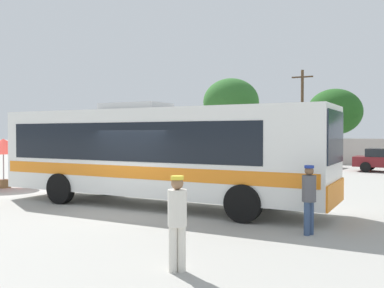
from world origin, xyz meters
TOP-DOWN VIEW (x-y plane):
  - ground_plane at (0.00, 10.00)m, footprint 300.00×300.00m
  - perimeter_wall at (0.00, 24.28)m, footprint 80.00×0.30m
  - coach_bus_white_orange at (-0.17, 1.37)m, footprint 11.66×4.10m
  - attendant_by_bus_door at (5.56, 0.34)m, footprint 0.40×0.40m
  - passenger_waiting_on_apron at (4.71, -3.63)m, footprint 0.47×0.47m
  - vendor_umbrella_near_gate_red at (-8.62, 0.98)m, footprint 2.34×2.34m
  - parked_car_leftmost_red at (-14.11, 19.72)m, footprint 4.24×2.25m
  - parked_car_second_black at (-8.52, 20.06)m, footprint 4.24×2.23m
  - parked_car_third_maroon at (-2.35, 20.47)m, footprint 4.43×2.12m
  - utility_pole_near at (-4.74, 25.91)m, footprint 1.79×0.43m
  - roadside_tree_left at (-13.93, 29.46)m, footprint 5.83×5.83m
  - roadside_tree_midleft at (-3.12, 29.54)m, footprint 4.88×4.88m

SIDE VIEW (x-z plane):
  - ground_plane at x=0.00m, z-range 0.00..0.00m
  - parked_car_second_black at x=-8.52m, z-range 0.05..1.50m
  - parked_car_leftmost_red at x=-14.11m, z-range 0.04..1.52m
  - parked_car_third_maroon at x=-2.35m, z-range 0.04..1.56m
  - attendant_by_bus_door at x=5.56m, z-range 0.11..1.76m
  - passenger_waiting_on_apron at x=4.71m, z-range 0.12..1.78m
  - perimeter_wall at x=0.00m, z-range 0.00..2.03m
  - vendor_umbrella_near_gate_red at x=-8.62m, z-range 0.73..2.90m
  - coach_bus_white_orange at x=-0.17m, z-range 0.12..3.54m
  - utility_pole_near at x=-4.74m, z-range 0.18..8.03m
  - roadside_tree_midleft at x=-3.12m, z-range 1.14..7.58m
  - roadside_tree_left at x=-13.93m, z-range 1.61..9.79m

